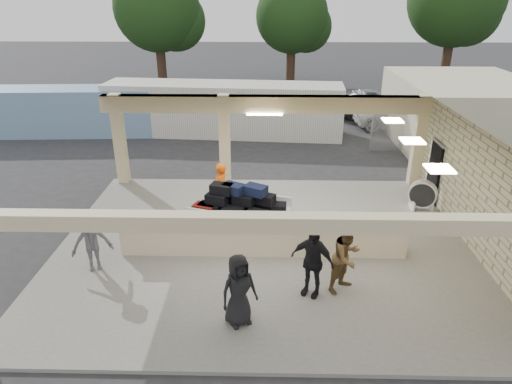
{
  "coord_description": "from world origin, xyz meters",
  "views": [
    {
      "loc": [
        0.06,
        -11.75,
        6.97
      ],
      "look_at": [
        -0.23,
        1.0,
        1.34
      ],
      "focal_mm": 32.0,
      "sensor_mm": 36.0,
      "label": 1
    }
  ],
  "objects_px": {
    "passenger_a": "(347,257)",
    "luggage_cart": "(239,206)",
    "baggage_handler": "(220,191)",
    "passenger_c": "(91,243)",
    "car_dark": "(374,105)",
    "baggage_counter": "(263,238)",
    "passenger_d": "(239,290)",
    "car_white_b": "(461,113)",
    "container_blue": "(66,111)",
    "car_white_a": "(401,114)",
    "passenger_b": "(312,261)",
    "drum_fan": "(423,194)",
    "container_white": "(224,109)"
  },
  "relations": [
    {
      "from": "luggage_cart",
      "to": "baggage_handler",
      "type": "relative_size",
      "value": 1.65
    },
    {
      "from": "passenger_c",
      "to": "container_blue",
      "type": "xyz_separation_m",
      "value": [
        -5.98,
        13.05,
        0.28
      ]
    },
    {
      "from": "baggage_counter",
      "to": "passenger_c",
      "type": "distance_m",
      "value": 4.61
    },
    {
      "from": "luggage_cart",
      "to": "car_dark",
      "type": "bearing_deg",
      "value": 81.47
    },
    {
      "from": "passenger_b",
      "to": "container_white",
      "type": "relative_size",
      "value": 0.15
    },
    {
      "from": "car_white_b",
      "to": "car_dark",
      "type": "distance_m",
      "value": 4.8
    },
    {
      "from": "luggage_cart",
      "to": "car_white_a",
      "type": "height_order",
      "value": "luggage_cart"
    },
    {
      "from": "luggage_cart",
      "to": "passenger_a",
      "type": "height_order",
      "value": "passenger_a"
    },
    {
      "from": "drum_fan",
      "to": "car_white_a",
      "type": "height_order",
      "value": "car_white_a"
    },
    {
      "from": "passenger_b",
      "to": "passenger_d",
      "type": "relative_size",
      "value": 1.08
    },
    {
      "from": "baggage_counter",
      "to": "passenger_a",
      "type": "distance_m",
      "value": 2.67
    },
    {
      "from": "passenger_b",
      "to": "car_white_a",
      "type": "distance_m",
      "value": 16.95
    },
    {
      "from": "luggage_cart",
      "to": "car_dark",
      "type": "distance_m",
      "value": 16.31
    },
    {
      "from": "container_white",
      "to": "container_blue",
      "type": "relative_size",
      "value": 1.32
    },
    {
      "from": "baggage_handler",
      "to": "passenger_a",
      "type": "xyz_separation_m",
      "value": [
        3.46,
        -3.83,
        -0.05
      ]
    },
    {
      "from": "car_dark",
      "to": "baggage_counter",
      "type": "bearing_deg",
      "value": 154.61
    },
    {
      "from": "passenger_c",
      "to": "car_white_b",
      "type": "distance_m",
      "value": 21.83
    },
    {
      "from": "car_white_b",
      "to": "baggage_counter",
      "type": "bearing_deg",
      "value": 155.23
    },
    {
      "from": "baggage_counter",
      "to": "passenger_c",
      "type": "height_order",
      "value": "passenger_c"
    },
    {
      "from": "baggage_handler",
      "to": "container_white",
      "type": "relative_size",
      "value": 0.16
    },
    {
      "from": "car_white_a",
      "to": "container_blue",
      "type": "xyz_separation_m",
      "value": [
        -18.03,
        -1.71,
        0.47
      ]
    },
    {
      "from": "passenger_d",
      "to": "car_white_b",
      "type": "distance_m",
      "value": 20.86
    },
    {
      "from": "passenger_a",
      "to": "car_white_b",
      "type": "bearing_deg",
      "value": 17.93
    },
    {
      "from": "baggage_counter",
      "to": "passenger_b",
      "type": "bearing_deg",
      "value": -57.7
    },
    {
      "from": "luggage_cart",
      "to": "container_blue",
      "type": "relative_size",
      "value": 0.34
    },
    {
      "from": "passenger_d",
      "to": "container_white",
      "type": "relative_size",
      "value": 0.14
    },
    {
      "from": "passenger_b",
      "to": "baggage_handler",
      "type": "bearing_deg",
      "value": 149.78
    },
    {
      "from": "drum_fan",
      "to": "car_white_b",
      "type": "bearing_deg",
      "value": 87.49
    },
    {
      "from": "car_white_b",
      "to": "container_white",
      "type": "distance_m",
      "value": 13.43
    },
    {
      "from": "passenger_d",
      "to": "container_white",
      "type": "distance_m",
      "value": 15.31
    },
    {
      "from": "passenger_c",
      "to": "drum_fan",
      "type": "bearing_deg",
      "value": -1.15
    },
    {
      "from": "baggage_handler",
      "to": "car_dark",
      "type": "bearing_deg",
      "value": 179.27
    },
    {
      "from": "luggage_cart",
      "to": "passenger_b",
      "type": "distance_m",
      "value": 3.62
    },
    {
      "from": "passenger_a",
      "to": "luggage_cart",
      "type": "bearing_deg",
      "value": 91.9
    },
    {
      "from": "baggage_counter",
      "to": "container_white",
      "type": "bearing_deg",
      "value": 100.05
    },
    {
      "from": "baggage_handler",
      "to": "passenger_c",
      "type": "xyz_separation_m",
      "value": [
        -3.1,
        -3.13,
        -0.13
      ]
    },
    {
      "from": "car_white_a",
      "to": "car_white_b",
      "type": "height_order",
      "value": "car_white_a"
    },
    {
      "from": "luggage_cart",
      "to": "passenger_b",
      "type": "relative_size",
      "value": 1.7
    },
    {
      "from": "baggage_handler",
      "to": "passenger_b",
      "type": "distance_m",
      "value": 4.83
    },
    {
      "from": "baggage_handler",
      "to": "car_white_b",
      "type": "distance_m",
      "value": 17.43
    },
    {
      "from": "baggage_counter",
      "to": "passenger_a",
      "type": "xyz_separation_m",
      "value": [
        2.06,
        -1.65,
        0.42
      ]
    },
    {
      "from": "baggage_handler",
      "to": "car_dark",
      "type": "height_order",
      "value": "baggage_handler"
    },
    {
      "from": "drum_fan",
      "to": "passenger_c",
      "type": "relative_size",
      "value": 0.63
    },
    {
      "from": "car_dark",
      "to": "luggage_cart",
      "type": "bearing_deg",
      "value": 150.66
    },
    {
      "from": "baggage_handler",
      "to": "container_white",
      "type": "bearing_deg",
      "value": -146.25
    },
    {
      "from": "passenger_d",
      "to": "car_white_b",
      "type": "relative_size",
      "value": 0.41
    },
    {
      "from": "baggage_counter",
      "to": "baggage_handler",
      "type": "bearing_deg",
      "value": 122.71
    },
    {
      "from": "baggage_handler",
      "to": "passenger_d",
      "type": "height_order",
      "value": "baggage_handler"
    },
    {
      "from": "car_white_a",
      "to": "car_dark",
      "type": "xyz_separation_m",
      "value": [
        -1.06,
        1.98,
        0.05
      ]
    },
    {
      "from": "car_white_b",
      "to": "container_white",
      "type": "relative_size",
      "value": 0.35
    }
  ]
}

